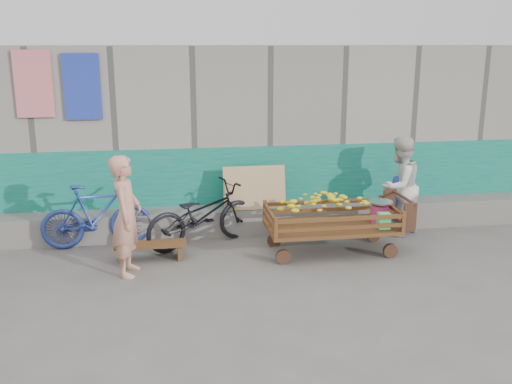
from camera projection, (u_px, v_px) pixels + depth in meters
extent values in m
plane|color=#595551|center=(258.00, 293.00, 7.16)|extent=(80.00, 80.00, 0.00)
cube|color=gray|center=(224.00, 128.00, 10.69)|extent=(12.00, 3.00, 3.00)
cube|color=#096D66|center=(233.00, 189.00, 9.45)|extent=(12.00, 0.03, 1.40)
cube|color=slate|center=(235.00, 220.00, 9.34)|extent=(12.00, 0.50, 0.45)
cube|color=tan|center=(255.00, 188.00, 9.12)|extent=(1.00, 0.19, 0.68)
cube|color=#DF7077|center=(34.00, 84.00, 8.53)|extent=(0.55, 0.03, 1.00)
cube|color=#2539B0|center=(82.00, 87.00, 8.65)|extent=(0.55, 0.03, 1.00)
cube|color=#552916|center=(331.00, 227.00, 8.46)|extent=(1.92, 0.96, 0.05)
cylinder|color=#331F13|center=(283.00, 257.00, 8.08)|extent=(0.21, 0.06, 0.21)
cube|color=#552916|center=(276.00, 228.00, 7.85)|extent=(0.05, 0.05, 0.30)
cylinder|color=#331F13|center=(274.00, 240.00, 8.76)|extent=(0.21, 0.06, 0.21)
cube|color=#552916|center=(265.00, 210.00, 8.71)|extent=(0.05, 0.05, 0.30)
cylinder|color=#331F13|center=(390.00, 251.00, 8.32)|extent=(0.21, 0.06, 0.21)
cube|color=#552916|center=(403.00, 222.00, 8.13)|extent=(0.05, 0.05, 0.30)
cylinder|color=#331F13|center=(373.00, 235.00, 8.99)|extent=(0.21, 0.06, 0.21)
cube|color=#552916|center=(381.00, 205.00, 8.99)|extent=(0.05, 0.05, 0.30)
cube|color=#552916|center=(341.00, 228.00, 8.00)|extent=(1.85, 0.04, 0.05)
cube|color=#552916|center=(341.00, 219.00, 7.97)|extent=(1.85, 0.04, 0.05)
cube|color=#552916|center=(324.00, 210.00, 8.86)|extent=(1.85, 0.04, 0.05)
cube|color=#552916|center=(324.00, 202.00, 8.83)|extent=(1.85, 0.04, 0.05)
cube|color=#552916|center=(270.00, 221.00, 8.29)|extent=(0.04, 0.89, 0.05)
cube|color=#552916|center=(270.00, 213.00, 8.26)|extent=(0.04, 0.89, 0.05)
cube|color=#552916|center=(391.00, 215.00, 8.57)|extent=(0.04, 0.89, 0.05)
cube|color=#552916|center=(392.00, 207.00, 8.54)|extent=(0.04, 0.89, 0.05)
cylinder|color=#331F13|center=(404.00, 198.00, 8.53)|extent=(0.04, 0.85, 0.04)
cube|color=#331F13|center=(389.00, 203.00, 8.94)|extent=(0.19, 0.04, 0.43)
cube|color=#331F13|center=(410.00, 217.00, 8.19)|extent=(0.19, 0.04, 0.43)
ellipsoid|color=yellow|center=(325.00, 210.00, 8.38)|extent=(1.38, 0.75, 0.47)
cylinder|color=#DB3586|center=(380.00, 214.00, 8.53)|extent=(0.26, 0.26, 0.28)
cylinder|color=silver|center=(380.00, 204.00, 8.50)|extent=(0.03, 0.03, 0.06)
cylinder|color=silver|center=(381.00, 202.00, 8.49)|extent=(0.36, 0.36, 0.02)
cube|color=#4BE164|center=(384.00, 221.00, 8.24)|extent=(0.17, 0.13, 0.23)
cube|color=#552916|center=(151.00, 244.00, 8.21)|extent=(1.02, 0.31, 0.04)
cube|color=#552916|center=(122.00, 255.00, 8.18)|extent=(0.06, 0.29, 0.20)
cube|color=#552916|center=(180.00, 251.00, 8.30)|extent=(0.06, 0.29, 0.20)
imported|color=tan|center=(127.00, 216.00, 7.56)|extent=(0.46, 0.64, 1.64)
imported|color=silver|center=(399.00, 186.00, 9.18)|extent=(0.99, 0.94, 1.62)
imported|color=navy|center=(398.00, 205.00, 9.26)|extent=(0.54, 0.42, 0.99)
imported|color=black|center=(202.00, 215.00, 8.75)|extent=(1.96, 1.36, 0.98)
imported|color=navy|center=(97.00, 216.00, 8.67)|extent=(1.68, 0.60, 0.99)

